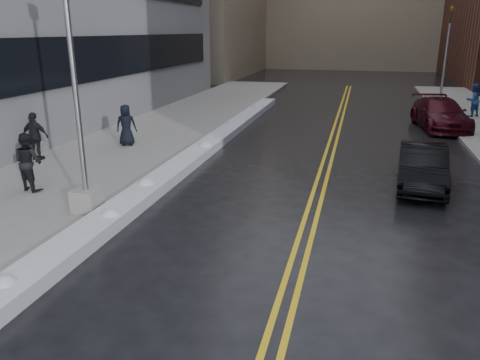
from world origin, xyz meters
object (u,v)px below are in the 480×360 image
Objects in this scene: traffic_signal at (446,53)px; car_black at (422,167)px; pedestrian_c at (126,125)px; pedestrian_east at (473,100)px; car_maroon at (440,114)px; pedestrian_d at (35,136)px; lamppost at (79,123)px; pedestrian_b at (28,162)px.

traffic_signal is 1.49× the size of car_black.
pedestrian_c is 0.42× the size of car_black.
pedestrian_c is 0.94× the size of pedestrian_east.
traffic_signal reaches higher than pedestrian_c.
traffic_signal is at bearing -150.67° from pedestrian_c.
pedestrian_c is at bearing -157.09° from car_maroon.
car_maroon is (15.42, 10.66, -0.29)m from pedestrian_d.
pedestrian_d is 0.44× the size of car_black.
pedestrian_d is (-4.62, 4.15, -1.50)m from lamppost.
pedestrian_b is 0.99× the size of pedestrian_d.
pedestrian_b is at bearing 156.65° from lamppost.
pedestrian_d is 18.75m from car_maroon.
pedestrian_c is 3.63m from pedestrian_d.
lamppost is 6.39m from pedestrian_d.
traffic_signal is 17.68m from car_black.
traffic_signal is at bearing -108.11° from pedestrian_east.
lamppost is 7.67m from pedestrian_c.
car_maroon is at bearing 53.91° from lamppost.
pedestrian_east is at bearing -74.20° from traffic_signal.
car_black is (13.51, 0.63, -0.37)m from pedestrian_d.
pedestrian_c is 0.96× the size of pedestrian_d.
car_maroon is (-1.00, -7.18, -2.65)m from traffic_signal.
pedestrian_east is at bearing 54.51° from lamppost.
pedestrian_c is at bearing -75.96° from pedestrian_b.
pedestrian_east reaches higher than pedestrian_d.
car_maroon is at bearing -166.71° from pedestrian_c.
lamppost is 3.19m from pedestrian_b.
pedestrian_east is at bearing 77.49° from car_black.
car_maroon reaches higher than car_black.
pedestrian_b is at bearing 13.72° from pedestrian_east.
pedestrian_d is at bearing -173.03° from car_black.
car_maroon is (13.38, 13.70, -0.28)m from pedestrian_b.
pedestrian_b is (-2.58, 1.12, -1.51)m from lamppost.
car_maroon is (-2.10, -3.28, -0.31)m from pedestrian_east.
pedestrian_d is 0.98× the size of pedestrian_east.
lamppost reaches higher than pedestrian_d.
traffic_signal is 3.52× the size of pedestrian_c.
pedestrian_c is (-14.29, -14.91, -2.40)m from traffic_signal.
lamppost is 4.35× the size of pedestrian_b.
pedestrian_b reaches higher than car_maroon.
lamppost is at bearing -147.41° from car_black.
pedestrian_d is 0.34× the size of car_maroon.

